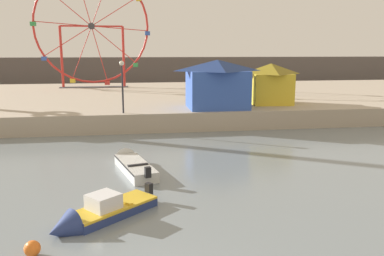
{
  "coord_description": "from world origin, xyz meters",
  "views": [
    {
      "loc": [
        -0.07,
        -6.78,
        5.47
      ],
      "look_at": [
        2.72,
        11.6,
        1.77
      ],
      "focal_mm": 36.66,
      "sensor_mm": 36.0,
      "label": 1
    }
  ],
  "objects": [
    {
      "name": "ferris_wheel_red_frame",
      "position": [
        -4.38,
        39.04,
        7.87
      ],
      "size": [
        12.87,
        1.2,
        13.06
      ],
      "color": "red",
      "rests_on": "quay_promenade"
    },
    {
      "name": "promenade_lamp_near",
      "position": [
        -0.74,
        19.71,
        3.62
      ],
      "size": [
        0.32,
        0.32,
        3.47
      ],
      "color": "#2D2D33",
      "rests_on": "quay_promenade"
    },
    {
      "name": "carnival_booth_blue_tent",
      "position": [
        6.0,
        21.04,
        3.12
      ],
      "size": [
        4.61,
        3.75,
        3.49
      ],
      "rotation": [
        0.0,
        0.0,
        0.0
      ],
      "color": "#3356B7",
      "rests_on": "quay_promenade"
    },
    {
      "name": "motorboat_pale_grey",
      "position": [
        -0.25,
        11.16,
        0.26
      ],
      "size": [
        2.21,
        4.77,
        1.08
      ],
      "rotation": [
        0.0,
        0.0,
        1.84
      ],
      "color": "silver",
      "rests_on": "ground_plane"
    },
    {
      "name": "quay_promenade",
      "position": [
        0.0,
        31.86,
        0.66
      ],
      "size": [
        110.0,
        25.89,
        1.31
      ],
      "primitive_type": "cube",
      "color": "tan",
      "rests_on": "ground_plane"
    },
    {
      "name": "mooring_buoy_orange",
      "position": [
        -2.87,
        3.46,
        0.22
      ],
      "size": [
        0.44,
        0.44,
        0.44
      ],
      "primitive_type": "sphere",
      "color": "orange",
      "rests_on": "ground_plane"
    },
    {
      "name": "carnival_booth_yellow_awning",
      "position": [
        10.64,
        22.74,
        2.95
      ],
      "size": [
        3.56,
        3.51,
        3.15
      ],
      "rotation": [
        0.0,
        0.0,
        -0.08
      ],
      "color": "yellow",
      "rests_on": "quay_promenade"
    },
    {
      "name": "distant_town_skyline",
      "position": [
        0.0,
        55.76,
        2.2
      ],
      "size": [
        140.0,
        3.0,
        4.4
      ],
      "primitive_type": "cube",
      "color": "#564C47",
      "rests_on": "ground_plane"
    },
    {
      "name": "motorboat_navy_blue",
      "position": [
        -1.34,
        5.45,
        0.26
      ],
      "size": [
        3.66,
        3.35,
        1.19
      ],
      "rotation": [
        0.0,
        0.0,
        3.85
      ],
      "color": "navy",
      "rests_on": "ground_plane"
    }
  ]
}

